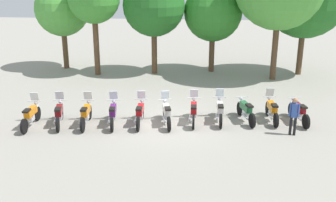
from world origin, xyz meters
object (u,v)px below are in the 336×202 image
(motorcycle_2, at_px, (86,114))
(motorcycle_8, at_px, (246,110))
(motorcycle_3, at_px, (113,113))
(motorcycle_7, at_px, (220,111))
(tree_3, at_px, (213,12))
(person_0, at_px, (294,114))
(tree_0, at_px, (62,9))
(motorcycle_9, at_px, (272,110))
(motorcycle_4, at_px, (140,113))
(tree_2, at_px, (154,6))
(motorcycle_6, at_px, (194,111))
(motorcycle_1, at_px, (59,114))
(motorcycle_0, at_px, (31,115))
(motorcycle_10, at_px, (299,111))
(motorcycle_5, at_px, (167,113))

(motorcycle_2, distance_m, motorcycle_8, 7.12)
(motorcycle_3, distance_m, motorcycle_8, 5.94)
(motorcycle_7, distance_m, tree_3, 10.05)
(person_0, relative_size, tree_0, 0.28)
(motorcycle_2, xyz_separation_m, tree_3, (5.51, 10.47, 3.40))
(motorcycle_9, bearing_deg, motorcycle_7, 93.14)
(person_0, bearing_deg, motorcycle_7, 78.13)
(motorcycle_4, height_order, person_0, person_0)
(person_0, relative_size, tree_2, 0.25)
(motorcycle_6, xyz_separation_m, motorcycle_7, (1.17, 0.21, 0.00))
(motorcycle_3, distance_m, motorcycle_6, 3.57)
(motorcycle_2, distance_m, tree_0, 11.88)
(person_0, height_order, tree_0, tree_0)
(motorcycle_9, distance_m, tree_3, 10.09)
(motorcycle_2, relative_size, motorcycle_7, 1.00)
(tree_0, height_order, tree_2, tree_2)
(motorcycle_1, xyz_separation_m, tree_3, (6.68, 10.57, 3.40))
(motorcycle_0, height_order, motorcycle_10, motorcycle_0)
(motorcycle_6, relative_size, motorcycle_10, 1.01)
(motorcycle_5, height_order, motorcycle_9, same)
(motorcycle_1, relative_size, motorcycle_2, 0.98)
(motorcycle_4, xyz_separation_m, motorcycle_10, (7.02, 0.95, -0.01))
(person_0, distance_m, tree_0, 17.37)
(motorcycle_9, height_order, motorcycle_10, motorcycle_9)
(motorcycle_8, bearing_deg, motorcycle_9, -97.75)
(motorcycle_5, height_order, motorcycle_7, same)
(motorcycle_3, xyz_separation_m, motorcycle_8, (5.85, 1.02, -0.01))
(motorcycle_8, distance_m, motorcycle_9, 1.18)
(tree_2, bearing_deg, motorcycle_10, -47.34)
(motorcycle_9, xyz_separation_m, tree_3, (-2.68, 9.12, 3.40))
(motorcycle_4, xyz_separation_m, motorcycle_8, (4.67, 0.84, -0.01))
(motorcycle_1, bearing_deg, motorcycle_6, -95.71)
(motorcycle_4, relative_size, motorcycle_6, 1.00)
(motorcycle_2, bearing_deg, motorcycle_7, -85.88)
(tree_2, bearing_deg, person_0, -54.25)
(motorcycle_2, xyz_separation_m, motorcycle_9, (8.19, 1.35, 0.00))
(motorcycle_4, distance_m, motorcycle_7, 3.57)
(motorcycle_0, xyz_separation_m, tree_2, (4.10, 9.94, 3.87))
(motorcycle_8, bearing_deg, tree_3, -6.21)
(motorcycle_3, relative_size, motorcycle_7, 0.99)
(motorcycle_4, relative_size, motorcycle_10, 1.01)
(motorcycle_6, xyz_separation_m, tree_3, (0.82, 9.66, 3.40))
(motorcycle_5, height_order, tree_0, tree_0)
(motorcycle_9, bearing_deg, motorcycle_8, 92.73)
(motorcycle_9, relative_size, tree_3, 0.38)
(motorcycle_7, bearing_deg, motorcycle_8, -83.21)
(motorcycle_1, relative_size, motorcycle_9, 0.98)
(motorcycle_7, distance_m, tree_0, 14.45)
(motorcycle_1, xyz_separation_m, person_0, (9.99, -0.15, 0.42))
(motorcycle_2, xyz_separation_m, motorcycle_7, (5.85, 1.02, 0.00))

